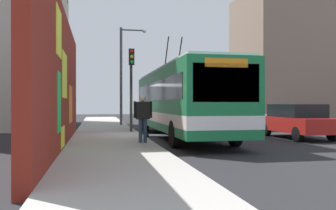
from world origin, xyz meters
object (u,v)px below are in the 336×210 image
Objects in this scene: city_bus at (181,100)px; parked_car_white at (243,116)px; parked_car_dark_gray at (215,114)px; pedestrian_at_curb at (143,115)px; traffic_light at (131,76)px; parked_car_red at (297,120)px; street_lamp at (124,69)px.

city_bus reaches higher than parked_car_white.
city_bus is 11.50m from parked_car_dark_gray.
pedestrian_at_curb is (-8.19, 7.44, 0.36)m from parked_car_white.
parked_car_white is 8.18m from traffic_light.
parked_car_red is 8.43m from traffic_light.
parked_car_red is 6.32m from parked_car_white.
parked_car_dark_gray is 15.44m from pedestrian_at_curb.
parked_car_red is at bearing -115.37° from traffic_light.
street_lamp is (3.40, 7.25, 3.16)m from parked_car_white.
traffic_light is at bearing 138.04° from parked_car_dark_gray.
parked_car_red is at bearing 180.00° from parked_car_white.
street_lamp reaches higher than city_bus.
street_lamp is (8.27, 2.05, 2.19)m from city_bus.
parked_car_white is at bearing -46.87° from city_bus.
street_lamp is at bearing 104.97° from parked_car_dark_gray.
traffic_light reaches higher than parked_car_dark_gray.
pedestrian_at_curb reaches higher than parked_car_white.
city_bus is at bearing 153.01° from parked_car_dark_gray.
traffic_light is at bearing 64.63° from parked_car_red.
parked_car_red and parked_car_white have the same top height.
pedestrian_at_curb is at bearing 145.99° from city_bus.
parked_car_red is 0.96× the size of parked_car_dark_gray.
parked_car_red is (-1.45, -5.20, -0.97)m from city_bus.
city_bus is 2.86× the size of traffic_light.
city_bus reaches higher than parked_car_dark_gray.
pedestrian_at_curb is at bearing 179.05° from street_lamp.
street_lamp is (11.59, -0.19, 2.80)m from pedestrian_at_curb.
city_bus is 2.75× the size of parked_car_dark_gray.
parked_car_dark_gray is 2.55× the size of pedestrian_at_curb.
parked_car_white is (6.32, -0.00, 0.00)m from parked_car_red.
traffic_light reaches higher than parked_car_red.
parked_car_dark_gray is (5.34, 0.00, -0.00)m from parked_car_white.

